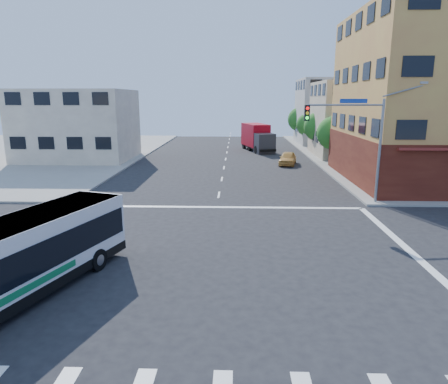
{
  "coord_description": "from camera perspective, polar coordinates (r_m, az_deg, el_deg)",
  "views": [
    {
      "loc": [
        1.31,
        -15.91,
        7.0
      ],
      "look_at": [
        0.66,
        4.47,
        2.22
      ],
      "focal_mm": 32.0,
      "sensor_mm": 36.0,
      "label": 1
    }
  ],
  "objects": [
    {
      "name": "street_tree_b",
      "position": [
        53.0,
        13.54,
        9.33
      ],
      "size": [
        3.8,
        3.8,
        5.79
      ],
      "color": "#3A2215",
      "rests_on": "ground"
    },
    {
      "name": "building_west",
      "position": [
        49.51,
        -20.16,
        8.94
      ],
      "size": [
        12.06,
        10.06,
        8.0
      ],
      "color": "beige",
      "rests_on": "ground"
    },
    {
      "name": "signal_mast_ne",
      "position": [
        27.72,
        18.3,
        8.36
      ],
      "size": [
        7.91,
        1.13,
        8.07
      ],
      "color": "gray",
      "rests_on": "ground"
    },
    {
      "name": "ground",
      "position": [
        17.43,
        -2.68,
        -10.49
      ],
      "size": [
        120.0,
        120.0,
        0.0
      ],
      "primitive_type": "plane",
      "color": "black",
      "rests_on": "ground"
    },
    {
      "name": "street_tree_a",
      "position": [
        45.22,
        15.54,
        8.4
      ],
      "size": [
        3.6,
        3.6,
        5.53
      ],
      "color": "#3A2215",
      "rests_on": "ground"
    },
    {
      "name": "box_truck",
      "position": [
        55.07,
        4.81,
        7.69
      ],
      "size": [
        4.45,
        8.37,
        3.62
      ],
      "rotation": [
        0.0,
        0.0,
        0.28
      ],
      "color": "#29282D",
      "rests_on": "ground"
    },
    {
      "name": "transit_bus",
      "position": [
        15.66,
        -28.66,
        -8.88
      ],
      "size": [
        5.47,
        10.84,
        3.16
      ],
      "rotation": [
        0.0,
        0.0,
        -0.32
      ],
      "color": "black",
      "rests_on": "ground"
    },
    {
      "name": "street_tree_c",
      "position": [
        60.87,
        12.02,
        9.58
      ],
      "size": [
        3.4,
        3.4,
        5.29
      ],
      "color": "#3A2215",
      "rests_on": "ground"
    },
    {
      "name": "parked_car",
      "position": [
        43.89,
        9.09,
        4.78
      ],
      "size": [
        2.51,
        4.36,
        1.4
      ],
      "primitive_type": "imported",
      "rotation": [
        0.0,
        0.0,
        -0.22
      ],
      "color": "gold",
      "rests_on": "ground"
    },
    {
      "name": "building_east_far",
      "position": [
        65.81,
        15.9,
        10.97
      ],
      "size": [
        12.06,
        10.06,
        10.0
      ],
      "color": "#A8A7A2",
      "rests_on": "ground"
    },
    {
      "name": "building_east_near",
      "position": [
        52.35,
        19.54,
        9.72
      ],
      "size": [
        12.06,
        10.06,
        9.0
      ],
      "color": "#C2B094",
      "rests_on": "ground"
    },
    {
      "name": "street_tree_d",
      "position": [
        68.73,
        10.88,
        10.37
      ],
      "size": [
        4.0,
        4.0,
        6.03
      ],
      "color": "#3A2215",
      "rests_on": "ground"
    }
  ]
}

